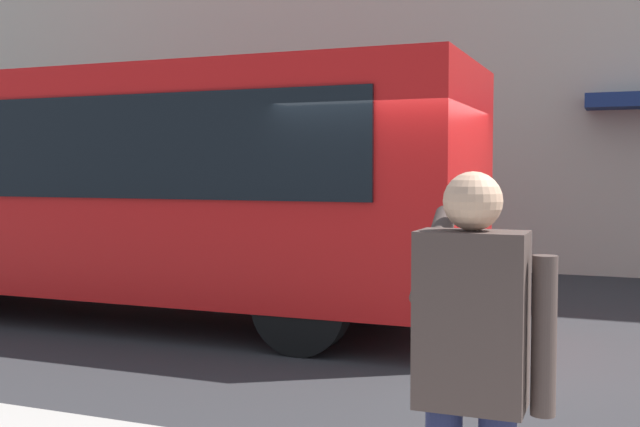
# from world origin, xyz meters

# --- Properties ---
(ground_plane) EXTENTS (60.00, 60.00, 0.00)m
(ground_plane) POSITION_xyz_m (0.00, 0.00, 0.00)
(ground_plane) COLOR #2B2B2D
(red_bus) EXTENTS (9.05, 2.54, 3.08)m
(red_bus) POSITION_xyz_m (4.05, -0.32, 1.68)
(red_bus) COLOR red
(red_bus) RESTS_ON ground_plane
(pedestrian_photographer) EXTENTS (0.53, 0.52, 1.70)m
(pedestrian_photographer) POSITION_xyz_m (-1.44, 4.93, 1.14)
(pedestrian_photographer) COLOR #1E2347
(pedestrian_photographer) RESTS_ON sidewalk_curb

